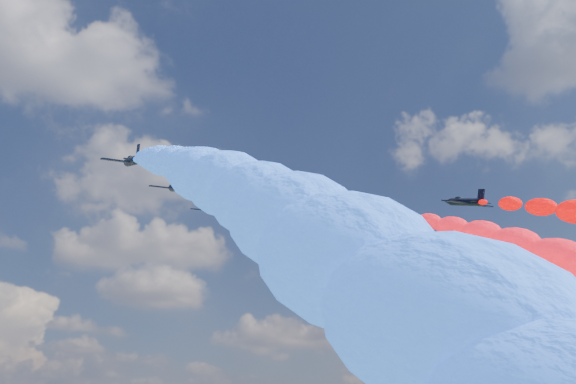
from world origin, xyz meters
name	(u,v)px	position (x,y,z in m)	size (l,w,h in m)	color
jet_0	(132,161)	(-29.01, -7.36, 110.63)	(9.14, 12.25, 2.70)	black
trail_0	(214,208)	(-29.01, -58.33, 88.64)	(7.33, 99.34, 48.31)	blue
jet_1	(177,187)	(-20.13, 2.44, 110.63)	(9.14, 12.25, 2.70)	black
trail_1	(280,246)	(-20.13, -48.54, 88.64)	(7.33, 99.34, 48.31)	#2077FF
jet_2	(216,210)	(-10.84, 12.57, 110.63)	(9.14, 12.25, 2.70)	black
trail_2	(329,275)	(-10.84, -38.40, 88.64)	(7.33, 99.34, 48.31)	blue
jet_3	(280,212)	(0.55, 9.75, 110.63)	(9.14, 12.25, 2.70)	black
trail_3	(433,277)	(0.55, -41.23, 88.64)	(7.33, 99.34, 48.31)	white
jet_4	(253,228)	(-0.63, 22.31, 110.63)	(9.14, 12.25, 2.70)	black
trail_4	(373,295)	(-0.63, -28.66, 88.64)	(7.33, 99.34, 48.31)	white
jet_5	(313,223)	(9.25, 14.83, 110.63)	(9.14, 12.25, 2.70)	black
trail_5	(473,290)	(9.25, -36.14, 88.64)	(7.33, 99.34, 48.31)	red
jet_6	(373,215)	(17.48, 5.56, 110.63)	(9.14, 12.25, 2.70)	black
jet_7	(466,202)	(29.18, -7.24, 110.63)	(9.14, 12.25, 2.70)	black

